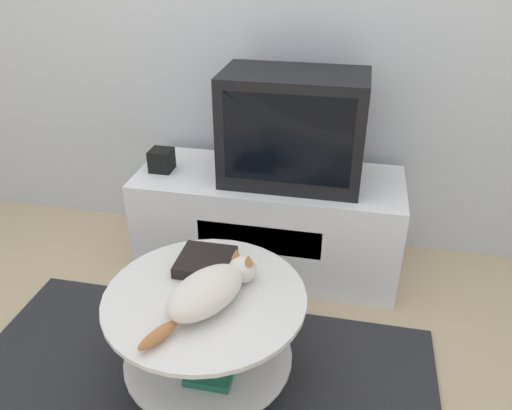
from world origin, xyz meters
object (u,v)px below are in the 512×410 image
(dvd_box, at_px, (206,262))
(cat, at_px, (210,290))
(tv, at_px, (293,128))
(speaker, at_px, (162,160))

(dvd_box, relative_size, cat, 0.42)
(tv, relative_size, speaker, 6.02)
(speaker, distance_m, cat, 0.97)
(speaker, distance_m, dvd_box, 0.76)
(dvd_box, height_order, cat, cat)
(cat, bearing_deg, speaker, 57.97)
(speaker, bearing_deg, tv, 2.85)
(tv, xyz_separation_m, speaker, (-0.64, -0.03, -0.20))
(tv, distance_m, cat, 0.92)
(tv, distance_m, dvd_box, 0.77)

